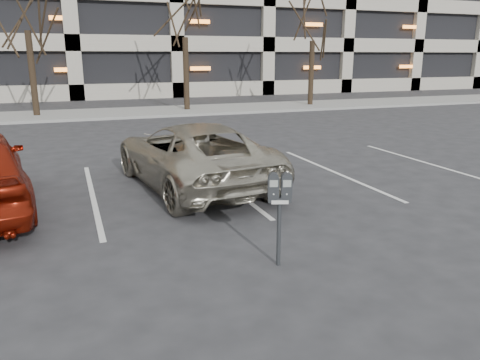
% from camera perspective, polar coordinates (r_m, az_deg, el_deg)
% --- Properties ---
extents(ground, '(140.00, 140.00, 0.00)m').
position_cam_1_polar(ground, '(7.85, -6.25, -5.46)').
color(ground, '#28282B').
rests_on(ground, ground).
extents(sidewalk, '(80.00, 4.00, 0.12)m').
position_cam_1_polar(sidewalk, '(23.37, -16.10, 7.79)').
color(sidewalk, gray).
rests_on(sidewalk, ground).
extents(stall_lines, '(16.90, 5.20, 0.00)m').
position_cam_1_polar(stall_lines, '(9.85, -17.53, -1.82)').
color(stall_lines, silver).
rests_on(stall_lines, ground).
extents(parking_meter, '(0.34, 0.22, 1.25)m').
position_cam_1_polar(parking_meter, '(6.07, 4.86, -2.04)').
color(parking_meter, black).
rests_on(parking_meter, ground).
extents(suv_silver, '(2.85, 5.15, 1.37)m').
position_cam_1_polar(suv_silver, '(10.03, -5.78, 3.09)').
color(suv_silver, '#B2AB97').
rests_on(suv_silver, ground).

